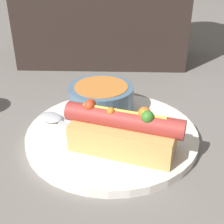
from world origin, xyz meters
TOP-DOWN VIEW (x-y plane):
  - ground_plane at (0.00, 0.00)m, footprint 4.00×4.00m
  - dinner_plate at (0.00, 0.00)m, footprint 0.26×0.26m
  - hot_dog at (0.02, -0.05)m, footprint 0.17×0.10m
  - soup_bowl at (-0.02, 0.06)m, footprint 0.11×0.11m
  - spoon at (-0.09, 0.02)m, footprint 0.14×0.10m

SIDE VIEW (x-z plane):
  - ground_plane at x=0.00m, z-range 0.00..0.00m
  - dinner_plate at x=0.00m, z-range 0.00..0.01m
  - spoon at x=-0.09m, z-range 0.01..0.02m
  - soup_bowl at x=-0.02m, z-range 0.01..0.06m
  - hot_dog at x=0.02m, z-range 0.01..0.08m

